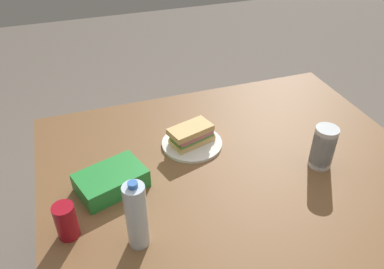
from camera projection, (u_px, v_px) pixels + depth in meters
dining_table at (231, 181)px, 1.51m from camera, size 1.42×1.14×0.73m
paper_plate at (192, 143)px, 1.56m from camera, size 0.24×0.24×0.01m
sandwich at (192, 134)px, 1.53m from camera, size 0.20×0.14×0.08m
soda_can_red at (66, 221)px, 1.16m from camera, size 0.07×0.07×0.12m
chip_bag at (111, 181)px, 1.34m from camera, size 0.27×0.21×0.07m
water_bottle_tall at (136, 216)px, 1.10m from camera, size 0.06×0.06×0.24m
plastic_cup_stack at (323, 147)px, 1.41m from camera, size 0.08×0.08×0.17m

